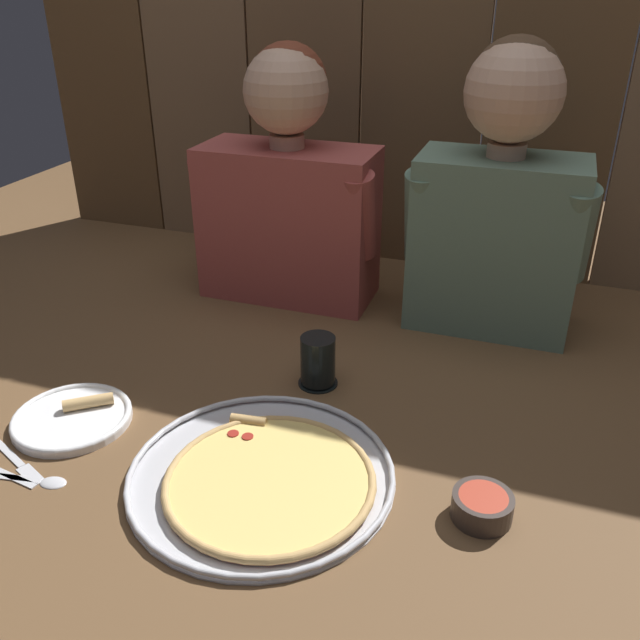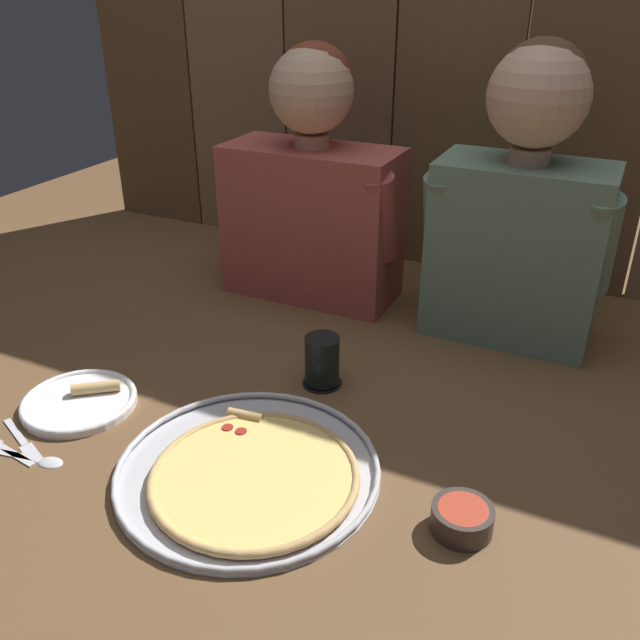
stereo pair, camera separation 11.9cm
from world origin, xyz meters
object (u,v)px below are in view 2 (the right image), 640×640
diner_left (312,186)px  diner_right (523,202)px  pizza_tray (251,472)px  drinking_glass (322,361)px  dinner_plate (80,401)px  dipping_bowl (462,518)px

diner_left → diner_right: 0.49m
pizza_tray → drinking_glass: 0.30m
drinking_glass → diner_left: (-0.21, 0.37, 0.22)m
drinking_glass → diner_left: 0.48m
drinking_glass → diner_left: size_ratio=0.17×
dinner_plate → dipping_bowl: size_ratio=2.31×
dinner_plate → diner_left: 0.71m
diner_right → drinking_glass: bearing=-126.7°
dinner_plate → diner_right: 0.96m
pizza_tray → diner_left: bearing=108.1°
dinner_plate → diner_right: size_ratio=0.34×
diner_left → diner_right: size_ratio=0.96×
drinking_glass → dipping_bowl: drinking_glass is taller
dinner_plate → diner_left: (0.17, 0.64, 0.27)m
drinking_glass → diner_right: diner_right is taller
dinner_plate → diner_left: bearing=74.9°
dipping_bowl → diner_right: size_ratio=0.15×
drinking_glass → diner_right: 0.53m
drinking_glass → pizza_tray: bearing=-87.2°
dipping_bowl → drinking_glass: bearing=143.0°
drinking_glass → diner_right: size_ratio=0.17×
dipping_bowl → pizza_tray: bearing=-174.3°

